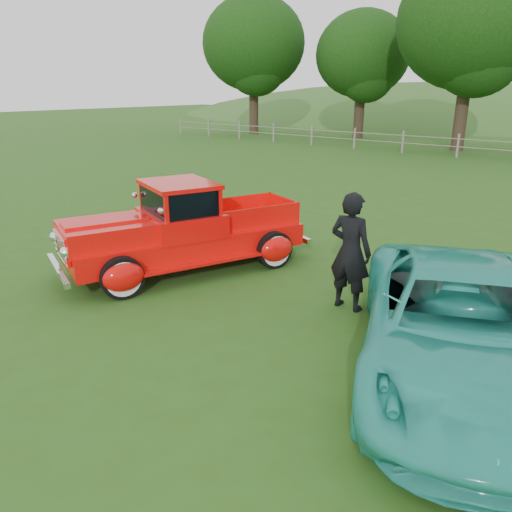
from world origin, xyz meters
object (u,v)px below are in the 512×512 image
Objects in this scene: tree_mid_west at (363,55)px; man at (350,252)px; tree_far_west at (254,44)px; tree_near_west at (473,21)px; red_pickup at (184,231)px; teal_sedan at (461,325)px.

man is at bearing -61.93° from tree_mid_west.
tree_mid_west is at bearing 14.04° from tree_far_west.
man is (13.87, -26.01, -4.57)m from tree_mid_west.
tree_near_west is (8.00, -3.00, 1.25)m from tree_mid_west.
man is at bearing -47.67° from tree_far_west.
tree_far_west reaches higher than man.
tree_near_west reaches higher than red_pickup.
man is (21.87, -24.01, -5.50)m from tree_far_west.
red_pickup is 2.69× the size of man.
tree_far_west is 0.95× the size of tree_near_west.
tree_near_west reaches higher than tree_far_west.
teal_sedan is at bearing -46.17° from tree_far_west.
tree_far_west is 32.94m from man.
tree_near_west reaches higher than tree_mid_west.
tree_mid_west is 29.83m from man.
tree_mid_west is 1.64× the size of teal_sedan.
red_pickup is (18.39, -24.43, -5.69)m from tree_far_west.
tree_near_west is 5.30× the size of man.
tree_far_west is 16.03m from tree_near_west.
tree_far_west is at bearing 176.42° from tree_near_west.
tree_far_west reaches higher than teal_sedan.
tree_mid_west is 4.30× the size of man.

